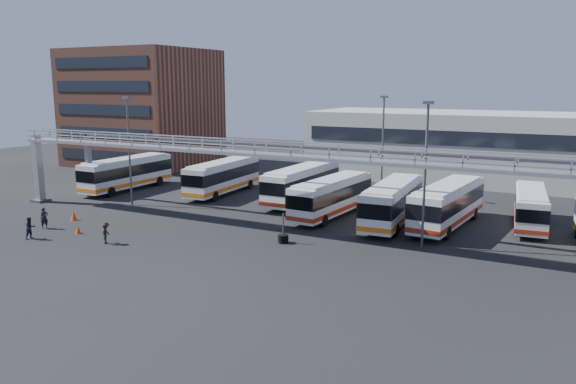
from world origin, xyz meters
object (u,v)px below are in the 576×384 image
at_px(bus_0, 127,172).
at_px(light_pole_mid, 425,167).
at_px(bus_4, 302,183).
at_px(cone_left, 78,229).
at_px(cone_right, 74,216).
at_px(bus_8, 531,206).
at_px(tire_stack, 283,238).
at_px(pedestrian_a, 44,218).
at_px(bus_7, 448,203).
at_px(pedestrian_c, 106,233).
at_px(light_pole_back, 383,142).
at_px(pedestrian_b, 30,228).
at_px(bus_6, 393,201).
at_px(bus_2, 223,176).
at_px(light_pole_left, 129,145).
at_px(bus_5, 332,195).

bearing_deg(bus_0, light_pole_mid, -10.84).
xyz_separation_m(light_pole_mid, bus_4, (-14.18, 9.51, -3.78)).
height_order(cone_left, cone_right, cone_right).
distance_m(light_pole_mid, bus_4, 17.48).
relative_size(bus_8, cone_left, 14.98).
height_order(light_pole_mid, tire_stack, light_pole_mid).
bearing_deg(cone_left, light_pole_mid, 19.83).
bearing_deg(pedestrian_a, bus_0, 40.38).
distance_m(bus_7, pedestrian_c, 26.37).
bearing_deg(light_pole_back, pedestrian_a, -129.80).
relative_size(pedestrian_b, pedestrian_c, 1.04).
relative_size(light_pole_back, pedestrian_c, 6.40).
distance_m(bus_6, cone_left, 24.92).
bearing_deg(bus_8, light_pole_mid, -129.20).
height_order(bus_2, bus_7, bus_7).
bearing_deg(bus_4, light_pole_left, -147.34).
bearing_deg(bus_4, bus_8, 1.23).
relative_size(bus_7, pedestrian_c, 7.39).
bearing_deg(pedestrian_c, light_pole_left, 7.71).
xyz_separation_m(bus_2, bus_5, (14.08, -4.11, -0.06)).
bearing_deg(light_pole_left, pedestrian_b, -82.17).
bearing_deg(cone_left, bus_6, 34.34).
distance_m(bus_6, tire_stack, 10.54).
bearing_deg(bus_0, light_pole_left, -43.73).
height_order(bus_0, bus_4, bus_0).
distance_m(light_pole_mid, bus_7, 7.47).
relative_size(bus_7, pedestrian_b, 7.09).
bearing_deg(pedestrian_b, bus_4, -22.58).
distance_m(bus_5, tire_stack, 9.35).
relative_size(light_pole_mid, bus_5, 0.91).
relative_size(bus_8, pedestrian_c, 6.40).
xyz_separation_m(light_pole_left, cone_left, (3.63, -9.79, -5.39)).
relative_size(bus_6, bus_7, 0.98).
bearing_deg(bus_7, cone_left, -143.07).
bearing_deg(light_pole_back, bus_6, -66.87).
distance_m(light_pole_mid, bus_6, 7.53).
xyz_separation_m(pedestrian_a, pedestrian_b, (1.65, -2.58, -0.02)).
xyz_separation_m(light_pole_mid, bus_0, (-33.81, 6.59, -3.78)).
xyz_separation_m(bus_0, bus_4, (19.63, 2.91, -0.00)).
xyz_separation_m(bus_7, bus_8, (5.89, 3.14, -0.26)).
bearing_deg(bus_8, tire_stack, -145.29).
height_order(bus_2, tire_stack, bus_2).
height_order(light_pole_left, pedestrian_b, light_pole_left).
distance_m(light_pole_back, bus_5, 10.34).
distance_m(bus_4, tire_stack, 14.23).
distance_m(bus_0, bus_8, 40.16).
height_order(pedestrian_b, pedestrian_c, pedestrian_b).
relative_size(light_pole_back, cone_right, 12.87).
bearing_deg(bus_2, cone_left, -96.32).
bearing_deg(pedestrian_c, bus_4, -45.22).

